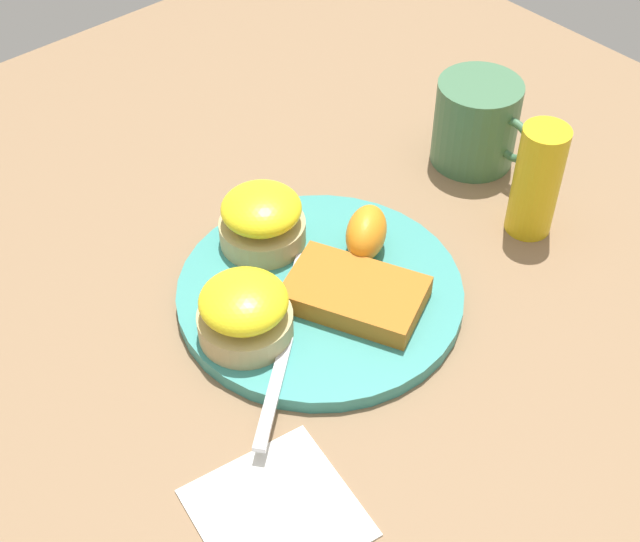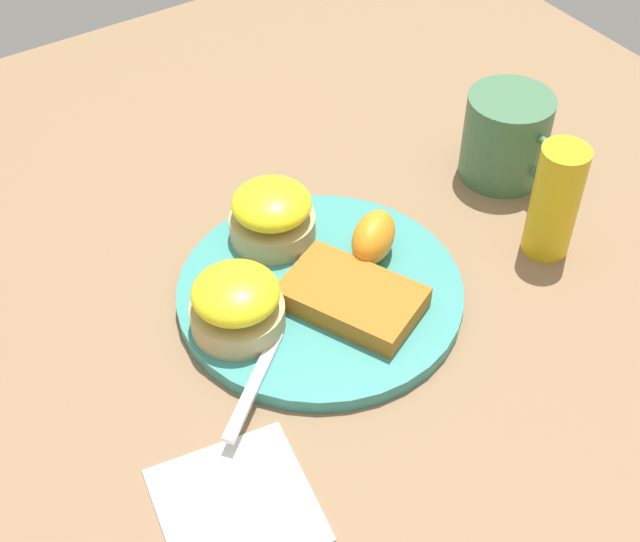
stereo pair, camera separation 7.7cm
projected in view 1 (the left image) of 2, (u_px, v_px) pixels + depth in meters
name	position (u px, v px, depth m)	size (l,w,h in m)	color
ground_plane	(320.00, 298.00, 0.80)	(1.10, 1.10, 0.00)	#846647
plate	(320.00, 293.00, 0.79)	(0.25, 0.25, 0.01)	teal
sandwich_benedict_left	(264.00, 218.00, 0.81)	(0.08, 0.08, 0.06)	tan
sandwich_benedict_right	(241.00, 309.00, 0.73)	(0.08, 0.08, 0.06)	tan
hashbrown_patty	(355.00, 293.00, 0.77)	(0.12, 0.07, 0.02)	#B0661F
orange_wedge	(366.00, 233.00, 0.80)	(0.06, 0.04, 0.04)	orange
fork	(289.00, 331.00, 0.75)	(0.15, 0.17, 0.00)	silver
cup	(477.00, 123.00, 0.91)	(0.12, 0.09, 0.09)	#42704C
napkin	(277.00, 512.00, 0.64)	(0.11, 0.11, 0.00)	white
condiment_bottle	(537.00, 181.00, 0.82)	(0.04, 0.04, 0.11)	gold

